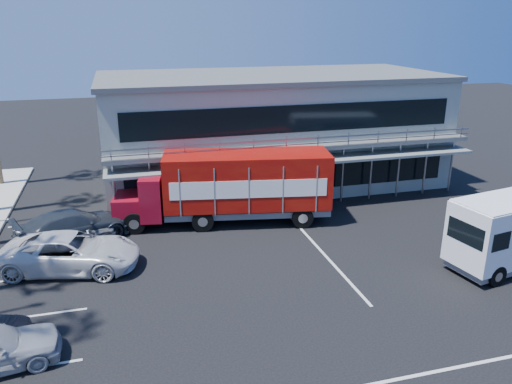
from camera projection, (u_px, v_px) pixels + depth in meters
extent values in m
plane|color=black|center=(306.00, 289.00, 20.81)|extent=(120.00, 120.00, 0.00)
cube|color=#949A8D|center=(271.00, 130.00, 34.11)|extent=(22.00, 10.00, 7.00)
cube|color=#515454|center=(271.00, 76.00, 32.93)|extent=(22.40, 10.40, 0.30)
cube|color=#515454|center=(299.00, 148.00, 28.97)|extent=(22.00, 1.20, 0.25)
cube|color=gray|center=(302.00, 142.00, 28.31)|extent=(22.00, 0.08, 0.90)
cube|color=slate|center=(300.00, 161.00, 28.92)|extent=(22.00, 1.80, 0.15)
cube|color=black|center=(295.00, 178.00, 30.15)|extent=(20.00, 0.06, 1.60)
cube|color=black|center=(296.00, 119.00, 28.98)|extent=(20.00, 0.06, 1.60)
cube|color=maroon|center=(130.00, 206.00, 26.94)|extent=(1.97, 2.74, 1.33)
cube|color=maroon|center=(152.00, 195.00, 26.84)|extent=(1.58, 2.93, 2.34)
cube|color=black|center=(152.00, 183.00, 26.63)|extent=(0.47, 2.34, 0.78)
cube|color=#9B1609|center=(247.00, 179.00, 27.05)|extent=(9.25, 4.29, 2.89)
cube|color=slate|center=(247.00, 209.00, 27.61)|extent=(9.17, 3.88, 0.33)
cube|color=white|center=(249.00, 189.00, 25.77)|extent=(8.07, 1.46, 0.95)
cube|color=white|center=(245.00, 174.00, 28.41)|extent=(8.07, 1.46, 0.95)
cylinder|color=black|center=(134.00, 224.00, 25.99)|extent=(1.19, 0.48, 1.16)
cylinder|color=black|center=(140.00, 207.00, 28.29)|extent=(1.19, 0.48, 1.16)
cylinder|color=black|center=(203.00, 221.00, 26.30)|extent=(1.19, 0.48, 1.16)
cylinder|color=black|center=(203.00, 205.00, 28.60)|extent=(1.19, 0.48, 1.16)
cylinder|color=black|center=(303.00, 218.00, 26.76)|extent=(1.19, 0.48, 1.16)
cylinder|color=black|center=(295.00, 202.00, 29.06)|extent=(1.19, 0.48, 1.16)
cube|color=black|center=(466.00, 233.00, 20.83)|extent=(0.39, 1.89, 0.92)
cube|color=#2E0A62|center=(510.00, 211.00, 23.55)|extent=(3.45, 0.63, 1.46)
cylinder|color=black|center=(496.00, 276.00, 20.90)|extent=(0.97, 0.44, 0.93)
cylinder|color=black|center=(458.00, 256.00, 22.66)|extent=(0.97, 0.44, 0.93)
imported|color=silver|center=(71.00, 252.00, 22.18)|extent=(6.49, 4.11, 1.67)
imported|color=#2A3038|center=(73.00, 226.00, 25.08)|extent=(6.10, 4.25, 1.64)
imported|color=gray|center=(76.00, 231.00, 24.83)|extent=(4.12, 2.60, 1.31)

